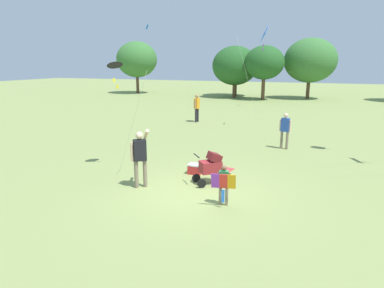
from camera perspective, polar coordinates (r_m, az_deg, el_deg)
ground_plane at (r=10.03m, az=0.71°, el=-8.09°), size 120.00×120.00×0.00m
treeline_distant at (r=37.87m, az=11.69°, el=13.48°), size 35.23×7.54×6.30m
child_with_butterfly_kite at (r=8.90m, az=5.42°, el=-6.44°), size 0.66×0.41×1.12m
person_adult_flyer at (r=10.17m, az=-8.87°, el=-1.72°), size 0.52×0.70×1.82m
stroller at (r=10.48m, az=3.26°, el=-3.63°), size 1.02×0.92×1.03m
kite_adult_black at (r=11.79m, az=-12.96°, el=12.78°), size 2.24×1.56×3.80m
kite_blue_high at (r=19.60m, az=12.11°, el=17.42°), size 1.32×2.17×5.73m
person_red_shirt at (r=15.23m, az=15.57°, el=2.65°), size 0.51×0.28×1.60m
person_sitting_far at (r=21.54m, az=0.83°, el=6.52°), size 0.28×0.57×1.77m
picnic_blanket at (r=12.04m, az=3.36°, el=-4.31°), size 1.55×1.34×0.02m
cooler_box at (r=11.51m, az=0.51°, el=-4.26°), size 0.45×0.33×0.35m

